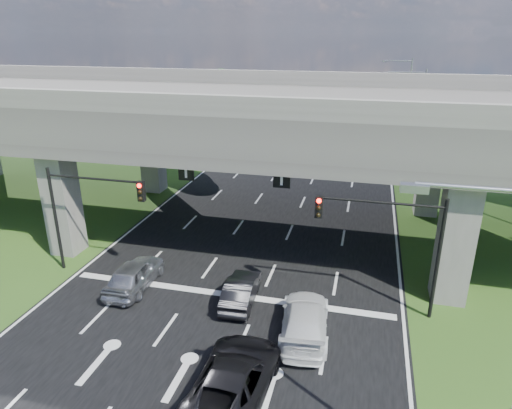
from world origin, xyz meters
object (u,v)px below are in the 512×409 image
at_px(car_silver, 134,275).
at_px(car_white, 305,320).
at_px(signal_left, 87,204).
at_px(streetlight_far, 415,121).
at_px(streetlight_near, 511,349).
at_px(car_trailing, 233,380).
at_px(car_dark, 241,291).
at_px(streetlight_beyond, 405,96).
at_px(signal_right, 391,233).

bearing_deg(car_silver, car_white, 167.37).
distance_m(signal_left, streetlight_far, 26.95).
relative_size(signal_left, streetlight_near, 0.60).
relative_size(streetlight_near, streetlight_far, 1.00).
xyz_separation_m(streetlight_far, car_trailing, (-7.71, -27.19, -5.03)).
bearing_deg(car_dark, car_white, 148.70).
bearing_deg(streetlight_beyond, car_silver, -112.07).
bearing_deg(signal_left, streetlight_beyond, 63.57).
relative_size(signal_left, streetlight_beyond, 0.60).
height_order(signal_right, car_dark, signal_right).
distance_m(car_silver, car_white, 9.46).
height_order(streetlight_near, streetlight_far, same).
bearing_deg(streetlight_near, car_white, 128.43).
xyz_separation_m(signal_right, streetlight_near, (2.27, -9.94, 1.66)).
relative_size(car_silver, car_trailing, 0.79).
bearing_deg(streetlight_beyond, signal_right, -93.61).
relative_size(signal_right, streetlight_far, 0.60).
xyz_separation_m(car_silver, car_trailing, (7.29, -6.19, 0.03)).
bearing_deg(streetlight_beyond, car_trailing, -100.12).
bearing_deg(car_dark, streetlight_near, 131.79).
bearing_deg(streetlight_far, signal_right, -96.47).
height_order(streetlight_far, streetlight_beyond, same).
bearing_deg(signal_left, streetlight_near, -29.02).
height_order(streetlight_beyond, car_trailing, streetlight_beyond).
xyz_separation_m(signal_right, streetlight_far, (2.27, 20.06, 1.66)).
relative_size(streetlight_far, streetlight_beyond, 1.00).
bearing_deg(car_trailing, streetlight_far, -103.52).
bearing_deg(streetlight_far, car_trailing, -105.83).
xyz_separation_m(streetlight_near, car_silver, (-15.00, 9.00, -5.05)).
xyz_separation_m(streetlight_near, streetlight_far, (0.00, 30.00, 0.00)).
bearing_deg(car_trailing, signal_left, -32.64).
height_order(signal_right, car_trailing, signal_right).
distance_m(streetlight_far, car_trailing, 28.71).
xyz_separation_m(streetlight_near, car_dark, (-9.17, 9.00, -5.15)).
bearing_deg(streetlight_far, car_white, -104.06).
height_order(streetlight_far, car_dark, streetlight_far).
bearing_deg(car_silver, streetlight_beyond, -113.71).
xyz_separation_m(signal_right, car_dark, (-6.89, -0.94, -3.49)).
xyz_separation_m(car_silver, car_dark, (5.83, 0.00, -0.10)).
bearing_deg(signal_left, car_dark, -6.15).
relative_size(signal_right, streetlight_near, 0.60).
distance_m(streetlight_beyond, car_white, 39.55).
bearing_deg(car_dark, car_trailing, 99.52).
relative_size(signal_left, car_dark, 1.49).
height_order(streetlight_near, car_dark, streetlight_near).
height_order(signal_left, car_white, signal_left).
height_order(streetlight_near, car_trailing, streetlight_near).
bearing_deg(signal_right, streetlight_beyond, 86.39).
bearing_deg(car_trailing, streetlight_near, 162.31).
distance_m(signal_left, car_dark, 9.47).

